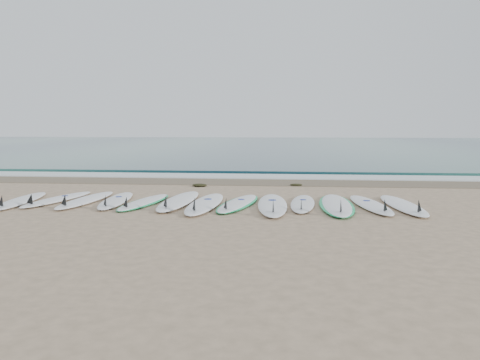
{
  "coord_description": "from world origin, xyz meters",
  "views": [
    {
      "loc": [
        1.66,
        -9.65,
        1.65
      ],
      "look_at": [
        0.59,
        1.17,
        0.4
      ],
      "focal_mm": 35.0,
      "sensor_mm": 36.0,
      "label": 1
    }
  ],
  "objects": [
    {
      "name": "surfboard_10",
      "position": [
        2.7,
        -0.04,
        0.05
      ],
      "size": [
        0.77,
        2.88,
        0.36
      ],
      "rotation": [
        0.0,
        0.0,
        -0.03
      ],
      "color": "white",
      "rests_on": "ground"
    },
    {
      "name": "surfboard_12",
      "position": [
        4.05,
        0.01,
        0.06
      ],
      "size": [
        0.72,
        2.72,
        0.34
      ],
      "rotation": [
        0.0,
        0.0,
        0.06
      ],
      "color": "white",
      "rests_on": "ground"
    },
    {
      "name": "ground",
      "position": [
        0.0,
        0.0,
        0.0
      ],
      "size": [
        120.0,
        120.0,
        0.0
      ],
      "primitive_type": "plane",
      "color": "tan"
    },
    {
      "name": "surfboard_9",
      "position": [
        2.01,
        0.07,
        0.05
      ],
      "size": [
        0.65,
        2.41,
        0.3
      ],
      "rotation": [
        0.0,
        0.0,
        -0.07
      ],
      "color": "white",
      "rests_on": "ground"
    },
    {
      "name": "ocean",
      "position": [
        0.0,
        32.5,
        0.01
      ],
      "size": [
        120.0,
        55.0,
        0.03
      ],
      "primitive_type": "cube",
      "color": "#204E4F",
      "rests_on": "ground"
    },
    {
      "name": "surfboard_4",
      "position": [
        -1.37,
        -0.04,
        0.04
      ],
      "size": [
        0.86,
        2.38,
        0.29
      ],
      "rotation": [
        0.0,
        0.0,
        -0.13
      ],
      "color": "white",
      "rests_on": "ground"
    },
    {
      "name": "surfboard_6",
      "position": [
        -0.02,
        -0.21,
        0.06
      ],
      "size": [
        0.66,
        2.87,
        0.36
      ],
      "rotation": [
        0.0,
        0.0,
        -0.02
      ],
      "color": "white",
      "rests_on": "ground"
    },
    {
      "name": "surfboard_0",
      "position": [
        -4.07,
        -0.18,
        0.06
      ],
      "size": [
        0.88,
        2.57,
        0.32
      ],
      "rotation": [
        0.0,
        0.0,
        0.14
      ],
      "color": "white",
      "rests_on": "ground"
    },
    {
      "name": "surfboard_3",
      "position": [
        -2.03,
        0.07,
        0.05
      ],
      "size": [
        0.82,
        2.52,
        0.32
      ],
      "rotation": [
        0.0,
        0.0,
        0.13
      ],
      "color": "white",
      "rests_on": "ground"
    },
    {
      "name": "surfboard_11",
      "position": [
        3.4,
        0.02,
        0.06
      ],
      "size": [
        0.82,
        2.58,
        0.32
      ],
      "rotation": [
        0.0,
        0.0,
        0.12
      ],
      "color": "white",
      "rests_on": "ground"
    },
    {
      "name": "surfboard_1",
      "position": [
        -3.39,
        0.1,
        0.05
      ],
      "size": [
        0.88,
        2.48,
        0.31
      ],
      "rotation": [
        0.0,
        0.0,
        -0.16
      ],
      "color": "white",
      "rests_on": "ground"
    },
    {
      "name": "surfboard_5",
      "position": [
        -0.64,
        0.1,
        0.06
      ],
      "size": [
        0.66,
        2.87,
        0.37
      ],
      "rotation": [
        0.0,
        0.0,
        -0.02
      ],
      "color": "white",
      "rests_on": "ground"
    },
    {
      "name": "seaweed_far",
      "position": [
        1.94,
        3.34,
        0.03
      ],
      "size": [
        0.34,
        0.26,
        0.07
      ],
      "primitive_type": "ellipsoid",
      "color": "black",
      "rests_on": "ground"
    },
    {
      "name": "seaweed_near",
      "position": [
        -0.71,
        2.95,
        0.04
      ],
      "size": [
        0.41,
        0.32,
        0.08
      ],
      "primitive_type": "ellipsoid",
      "color": "black",
      "rests_on": "ground"
    },
    {
      "name": "wet_sand_band",
      "position": [
        0.0,
        4.1,
        0.01
      ],
      "size": [
        120.0,
        1.8,
        0.01
      ],
      "primitive_type": "cube",
      "color": "brown",
      "rests_on": "ground"
    },
    {
      "name": "foam_band",
      "position": [
        0.0,
        5.5,
        0.02
      ],
      "size": [
        120.0,
        1.4,
        0.04
      ],
      "primitive_type": "cube",
      "color": "silver",
      "rests_on": "ground"
    },
    {
      "name": "wave_crest",
      "position": [
        0.0,
        7.0,
        0.05
      ],
      "size": [
        120.0,
        1.0,
        0.1
      ],
      "primitive_type": "cube",
      "color": "#204E4F",
      "rests_on": "ground"
    },
    {
      "name": "surfboard_8",
      "position": [
        1.39,
        -0.21,
        0.06
      ],
      "size": [
        0.72,
        2.9,
        0.37
      ],
      "rotation": [
        0.0,
        0.0,
        0.04
      ],
      "color": "white",
      "rests_on": "ground"
    },
    {
      "name": "surfboard_2",
      "position": [
        -2.71,
        0.05,
        0.06
      ],
      "size": [
        0.64,
        2.58,
        0.33
      ],
      "rotation": [
        0.0,
        0.0,
        -0.04
      ],
      "color": "white",
      "rests_on": "ground"
    },
    {
      "name": "surfboard_7",
      "position": [
        0.66,
        -0.02,
        0.05
      ],
      "size": [
        1.0,
        2.55,
        0.32
      ],
      "rotation": [
        0.0,
        0.0,
        -0.17
      ],
      "color": "white",
      "rests_on": "ground"
    }
  ]
}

